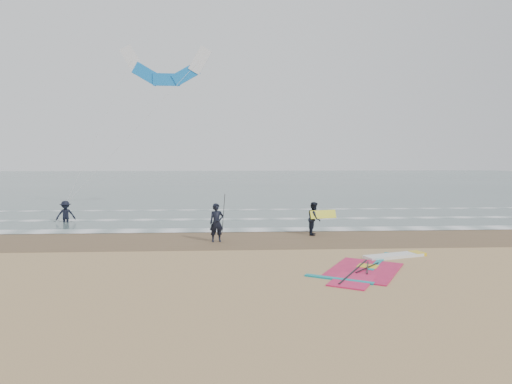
{
  "coord_description": "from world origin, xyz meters",
  "views": [
    {
      "loc": [
        -1.26,
        -14.38,
        3.83
      ],
      "look_at": [
        -0.21,
        5.0,
        2.2
      ],
      "focal_mm": 32.0,
      "sensor_mm": 36.0,
      "label": 1
    }
  ],
  "objects": [
    {
      "name": "person_standing",
      "position": [
        -1.91,
        5.3,
        0.84
      ],
      "size": [
        0.68,
        0.52,
        1.69
      ],
      "primitive_type": "imported",
      "rotation": [
        0.0,
        0.0,
        0.21
      ],
      "color": "black",
      "rests_on": "ground"
    },
    {
      "name": "carried_kiteboard",
      "position": [
        3.04,
        6.65,
        0.99
      ],
      "size": [
        1.3,
        0.51,
        0.39
      ],
      "color": "yellow",
      "rests_on": "ground"
    },
    {
      "name": "person_walking",
      "position": [
        2.64,
        6.75,
        0.78
      ],
      "size": [
        0.78,
        0.89,
        1.57
      ],
      "primitive_type": "imported",
      "rotation": [
        0.0,
        0.0,
        1.3
      ],
      "color": "black",
      "rests_on": "ground"
    },
    {
      "name": "held_pole",
      "position": [
        -1.61,
        5.3,
        1.24
      ],
      "size": [
        0.17,
        0.86,
        1.82
      ],
      "color": "black",
      "rests_on": "ground"
    },
    {
      "name": "sea_water",
      "position": [
        0.0,
        48.0,
        0.01
      ],
      "size": [
        120.0,
        80.0,
        0.02
      ],
      "primitive_type": "cube",
      "color": "#47605E",
      "rests_on": "ground"
    },
    {
      "name": "ground",
      "position": [
        0.0,
        0.0,
        0.0
      ],
      "size": [
        120.0,
        120.0,
        0.0
      ],
      "primitive_type": "plane",
      "color": "tan",
      "rests_on": "ground"
    },
    {
      "name": "wet_sand_band",
      "position": [
        0.0,
        6.0,
        0.0
      ],
      "size": [
        120.0,
        5.0,
        0.01
      ],
      "primitive_type": "cube",
      "color": "brown",
      "rests_on": "ground"
    },
    {
      "name": "windsurf_rig",
      "position": [
        3.56,
        0.55,
        0.03
      ],
      "size": [
        5.04,
        4.77,
        0.12
      ],
      "color": "white",
      "rests_on": "ground"
    },
    {
      "name": "surf_kite",
      "position": [
        -5.5,
        16.27,
        9.3
      ],
      "size": [
        8.0,
        5.1,
        9.9
      ],
      "color": "white",
      "rests_on": "ground"
    },
    {
      "name": "person_wading",
      "position": [
        -10.48,
        11.3,
        0.79
      ],
      "size": [
        1.15,
        0.88,
        1.58
      ],
      "primitive_type": "imported",
      "rotation": [
        0.0,
        0.0,
        0.32
      ],
      "color": "black",
      "rests_on": "ground"
    },
    {
      "name": "foam_waterline",
      "position": [
        0.0,
        10.44,
        0.03
      ],
      "size": [
        120.0,
        9.15,
        0.02
      ],
      "color": "white",
      "rests_on": "ground"
    }
  ]
}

